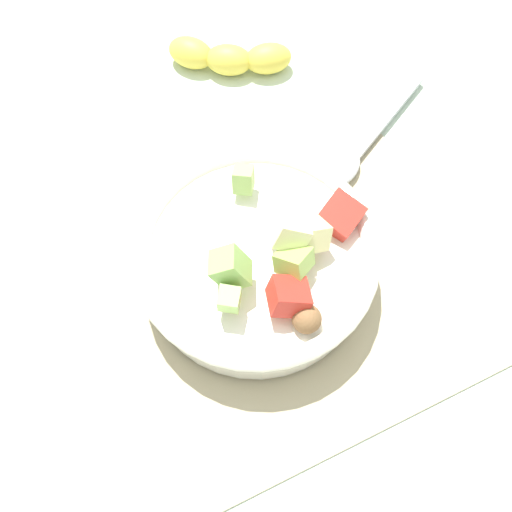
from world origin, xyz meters
TOP-DOWN VIEW (x-y plane):
  - ground_plane at (0.00, 0.00)m, footprint 2.40×2.40m
  - placemat at (0.00, 0.00)m, footprint 0.42×0.35m
  - salad_bowl at (0.01, 0.01)m, footprint 0.23×0.23m
  - serving_spoon at (0.17, 0.10)m, footprint 0.18×0.11m
  - banana_whole at (0.10, 0.27)m, footprint 0.14×0.10m

SIDE VIEW (x-z plane):
  - ground_plane at x=0.00m, z-range 0.00..0.00m
  - placemat at x=0.00m, z-range 0.00..0.01m
  - serving_spoon at x=0.17m, z-range 0.00..0.02m
  - banana_whole at x=0.10m, z-range 0.00..0.04m
  - salad_bowl at x=0.01m, z-range -0.01..0.10m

